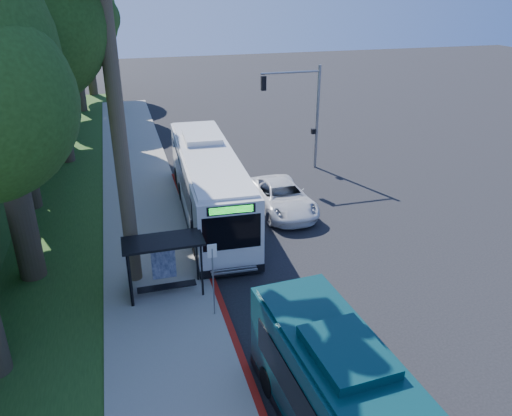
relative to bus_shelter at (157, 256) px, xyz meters
name	(u,v)px	position (x,y,z in m)	size (l,w,h in m)	color
ground	(300,240)	(7.26, 2.86, -1.81)	(140.00, 140.00, 0.00)	black
sidewalk	(153,259)	(-0.04, 2.86, -1.75)	(4.50, 70.00, 0.12)	gray
red_curb	(219,299)	(2.26, -1.14, -1.74)	(0.25, 30.00, 0.13)	maroon
grass_verge	(35,228)	(-5.74, 7.86, -1.78)	(8.00, 70.00, 0.06)	#234719
bus_shelter	(157,256)	(0.00, 0.00, 0.00)	(3.20, 1.51, 2.55)	black
stop_sign_pole	(213,270)	(1.86, -2.14, 0.28)	(0.35, 0.06, 3.17)	gray
traffic_signal_pole	(304,105)	(11.04, 12.86, 2.62)	(4.10, 0.30, 7.00)	gray
tree_2	(44,6)	(-4.64, 18.84, 8.67)	(8.82, 8.40, 15.12)	#382B1E
tree_4	(69,7)	(-4.14, 34.84, 7.92)	(8.40, 8.00, 14.14)	#382B1E
tree_5	(84,12)	(-3.16, 42.84, 7.16)	(7.35, 7.00, 12.86)	#382B1E
white_bus	(208,181)	(3.46, 7.18, 0.15)	(3.45, 13.59, 4.02)	silver
pickup	(282,197)	(7.50, 6.52, -0.99)	(2.72, 5.90, 1.64)	silver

